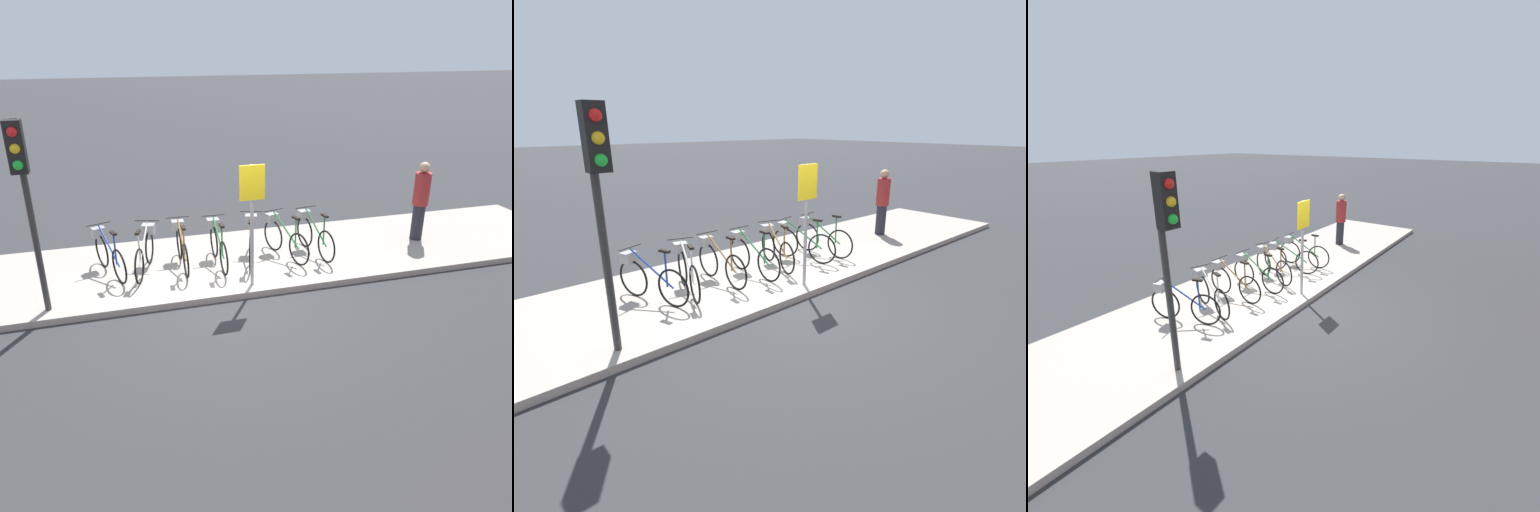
% 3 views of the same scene
% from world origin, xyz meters
% --- Properties ---
extents(ground_plane, '(120.00, 120.00, 0.00)m').
position_xyz_m(ground_plane, '(0.00, 0.00, 0.00)').
color(ground_plane, '#2D2D30').
extents(sidewalk, '(16.15, 3.05, 0.12)m').
position_xyz_m(sidewalk, '(0.00, 1.53, 0.06)').
color(sidewalk, '#9E9389').
rests_on(sidewalk, ground_plane).
extents(parked_bicycle_0, '(0.65, 1.48, 0.96)m').
position_xyz_m(parked_bicycle_0, '(-2.08, 1.53, 0.55)').
color(parked_bicycle_0, black).
rests_on(parked_bicycle_0, sidewalk).
extents(parked_bicycle_1, '(0.59, 1.50, 0.96)m').
position_xyz_m(parked_bicycle_1, '(-1.39, 1.45, 0.55)').
color(parked_bicycle_1, black).
rests_on(parked_bicycle_1, sidewalk).
extents(parked_bicycle_2, '(0.46, 1.56, 0.96)m').
position_xyz_m(parked_bicycle_2, '(-0.70, 1.49, 0.55)').
color(parked_bicycle_2, black).
rests_on(parked_bicycle_2, sidewalk).
extents(parked_bicycle_3, '(0.46, 1.56, 0.96)m').
position_xyz_m(parked_bicycle_3, '(-0.00, 1.40, 0.55)').
color(parked_bicycle_3, black).
rests_on(parked_bicycle_3, sidewalk).
extents(parked_bicycle_4, '(0.60, 1.50, 0.96)m').
position_xyz_m(parked_bicycle_4, '(0.69, 1.44, 0.55)').
color(parked_bicycle_4, black).
rests_on(parked_bicycle_4, sidewalk).
extents(parked_bicycle_5, '(0.58, 1.51, 0.96)m').
position_xyz_m(parked_bicycle_5, '(1.36, 1.40, 0.55)').
color(parked_bicycle_5, black).
rests_on(parked_bicycle_5, sidewalk).
extents(parked_bicycle_6, '(0.46, 1.55, 0.96)m').
position_xyz_m(parked_bicycle_6, '(2.01, 1.39, 0.55)').
color(parked_bicycle_6, black).
rests_on(parked_bicycle_6, sidewalk).
extents(pedestrian, '(0.34, 0.34, 1.73)m').
position_xyz_m(pedestrian, '(4.53, 1.46, 1.03)').
color(pedestrian, '#23232D').
rests_on(pedestrian, sidewalk).
extents(traffic_light, '(0.24, 0.40, 3.08)m').
position_xyz_m(traffic_light, '(-3.09, 0.23, 2.35)').
color(traffic_light, '#2D2D2D').
rests_on(traffic_light, sidewalk).
extents(sign_post, '(0.44, 0.07, 2.20)m').
position_xyz_m(sign_post, '(0.39, 0.29, 1.62)').
color(sign_post, '#99999E').
rests_on(sign_post, sidewalk).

